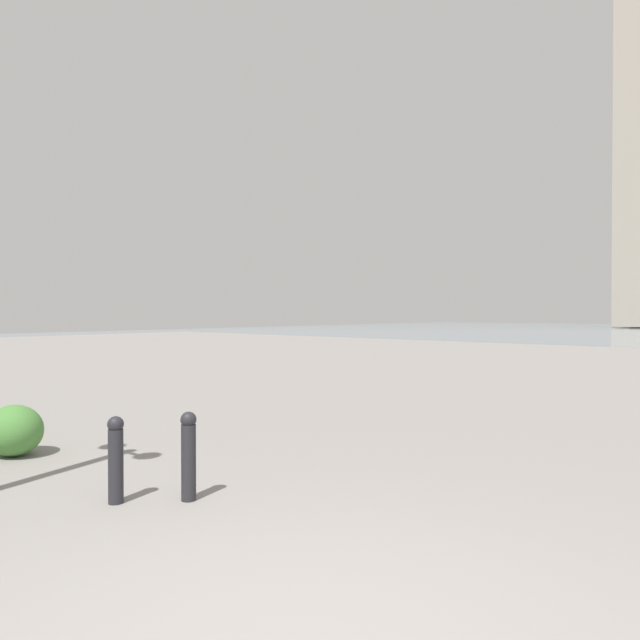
{
  "coord_description": "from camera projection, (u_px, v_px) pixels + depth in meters",
  "views": [
    {
      "loc": [
        -1.77,
        1.89,
        1.55
      ],
      "look_at": [
        6.13,
        -7.15,
        1.37
      ],
      "focal_mm": 34.32,
      "sensor_mm": 36.0,
      "label": 1
    }
  ],
  "objects": [
    {
      "name": "bollard_near",
      "position": [
        189.0,
        454.0,
        4.97
      ],
      "size": [
        0.13,
        0.13,
        0.73
      ],
      "color": "#232328",
      "rests_on": "ground"
    },
    {
      "name": "bollard_mid",
      "position": [
        116.0,
        458.0,
        4.9
      ],
      "size": [
        0.13,
        0.13,
        0.7
      ],
      "color": "#232328",
      "rests_on": "ground"
    },
    {
      "name": "shrub_low",
      "position": [
        14.0,
        430.0,
        6.5
      ],
      "size": [
        0.64,
        0.58,
        0.54
      ],
      "color": "#477F38",
      "rests_on": "ground"
    }
  ]
}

